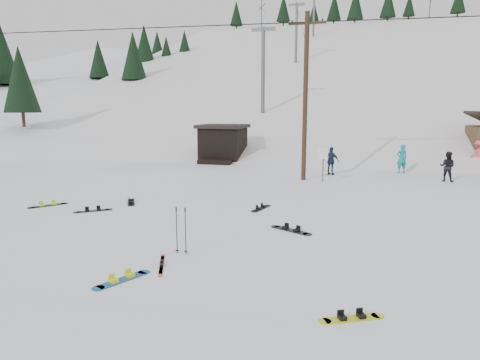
# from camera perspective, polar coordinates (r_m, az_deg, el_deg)

# --- Properties ---
(ground) EXTENTS (200.00, 200.00, 0.00)m
(ground) POSITION_cam_1_polar(r_m,az_deg,el_deg) (11.64, -11.00, -10.58)
(ground) COLOR white
(ground) RESTS_ON ground
(ski_slope) EXTENTS (60.00, 85.24, 65.97)m
(ski_slope) POSITION_cam_1_polar(r_m,az_deg,el_deg) (66.85, 11.07, -4.41)
(ski_slope) COLOR white
(ski_slope) RESTS_ON ground
(ridge_left) EXTENTS (47.54, 95.03, 58.38)m
(ridge_left) POSITION_cam_1_polar(r_m,az_deg,el_deg) (72.37, -19.18, -2.89)
(ridge_left) COLOR white
(ridge_left) RESTS_ON ground
(treeline_left) EXTENTS (20.00, 64.00, 10.00)m
(treeline_left) POSITION_cam_1_polar(r_m,az_deg,el_deg) (63.32, -22.38, 5.28)
(treeline_left) COLOR black
(treeline_left) RESTS_ON ground
(treeline_crest) EXTENTS (50.00, 6.00, 10.00)m
(treeline_crest) POSITION_cam_1_polar(r_m,az_deg,el_deg) (95.93, 12.89, 6.99)
(treeline_crest) COLOR black
(treeline_crest) RESTS_ON ski_slope
(utility_pole) EXTENTS (2.00, 0.26, 9.00)m
(utility_pole) POSITION_cam_1_polar(r_m,az_deg,el_deg) (23.92, 8.71, 11.17)
(utility_pole) COLOR #3A2819
(utility_pole) RESTS_ON ground
(trail_sign) EXTENTS (0.50, 0.09, 1.85)m
(trail_sign) POSITION_cam_1_polar(r_m,az_deg,el_deg) (23.53, 11.04, 2.82)
(trail_sign) COLOR #595B60
(trail_sign) RESTS_ON ground
(lift_hut) EXTENTS (3.40, 4.10, 2.75)m
(lift_hut) POSITION_cam_1_polar(r_m,az_deg,el_deg) (32.36, -2.29, 4.96)
(lift_hut) COLOR black
(lift_hut) RESTS_ON ground
(lift_tower_near) EXTENTS (2.20, 0.36, 8.00)m
(lift_tower_near) POSITION_cam_1_polar(r_m,az_deg,el_deg) (40.91, 3.10, 15.03)
(lift_tower_near) COLOR #595B60
(lift_tower_near) RESTS_ON ski_slope
(lift_tower_mid) EXTENTS (2.20, 0.36, 8.00)m
(lift_tower_mid) POSITION_cam_1_polar(r_m,az_deg,el_deg) (61.28, 7.54, 19.27)
(lift_tower_mid) COLOR #595B60
(lift_tower_mid) RESTS_ON ski_slope
(lift_tower_far) EXTENTS (2.20, 0.36, 8.00)m
(lift_tower_far) POSITION_cam_1_polar(r_m,az_deg,el_deg) (81.98, 9.83, 21.35)
(lift_tower_far) COLOR #595B60
(lift_tower_far) RESTS_ON ski_slope
(hero_snowboard) EXTENTS (0.81, 1.41, 0.11)m
(hero_snowboard) POSITION_cam_1_polar(r_m,az_deg,el_deg) (10.61, -15.45, -12.64)
(hero_snowboard) COLOR #15548D
(hero_snowboard) RESTS_ON ground
(hero_skis) EXTENTS (0.72, 1.50, 0.08)m
(hero_skis) POSITION_cam_1_polar(r_m,az_deg,el_deg) (11.34, -10.42, -10.99)
(hero_skis) COLOR #D44215
(hero_skis) RESTS_ON ground
(ski_poles) EXTENTS (0.36, 0.09, 1.30)m
(ski_poles) POSITION_cam_1_polar(r_m,az_deg,el_deg) (11.94, -7.86, -6.61)
(ski_poles) COLOR black
(ski_poles) RESTS_ON ground
(board_scatter_a) EXTENTS (1.19, 1.02, 0.10)m
(board_scatter_a) POSITION_cam_1_polar(r_m,az_deg,el_deg) (17.67, -19.01, -3.87)
(board_scatter_a) COLOR black
(board_scatter_a) RESTS_ON ground
(board_scatter_b) EXTENTS (0.89, 1.34, 0.11)m
(board_scatter_b) POSITION_cam_1_polar(r_m,az_deg,el_deg) (18.77, -14.32, -2.86)
(board_scatter_b) COLOR black
(board_scatter_b) RESTS_ON ground
(board_scatter_c) EXTENTS (1.07, 1.34, 0.11)m
(board_scatter_c) POSITION_cam_1_polar(r_m,az_deg,el_deg) (19.30, -24.22, -3.08)
(board_scatter_c) COLOR black
(board_scatter_c) RESTS_ON ground
(board_scatter_d) EXTENTS (1.45, 0.90, 0.11)m
(board_scatter_d) POSITION_cam_1_polar(r_m,az_deg,el_deg) (14.21, 6.81, -6.62)
(board_scatter_d) COLOR black
(board_scatter_d) RESTS_ON ground
(board_scatter_e) EXTENTS (1.21, 0.75, 0.09)m
(board_scatter_e) POSITION_cam_1_polar(r_m,az_deg,el_deg) (8.82, 14.64, -17.37)
(board_scatter_e) COLOR yellow
(board_scatter_e) RESTS_ON ground
(board_scatter_f) EXTENTS (0.56, 1.40, 0.10)m
(board_scatter_f) POSITION_cam_1_polar(r_m,az_deg,el_deg) (17.12, 2.83, -3.77)
(board_scatter_f) COLOR black
(board_scatter_f) RESTS_ON ground
(skier_teal) EXTENTS (0.76, 0.63, 1.78)m
(skier_teal) POSITION_cam_1_polar(r_m,az_deg,el_deg) (28.14, 20.76, 2.67)
(skier_teal) COLOR #0E838C
(skier_teal) RESTS_ON ground
(skier_dark) EXTENTS (0.97, 0.87, 1.64)m
(skier_dark) POSITION_cam_1_polar(r_m,az_deg,el_deg) (25.89, 25.91, 1.62)
(skier_dark) COLOR black
(skier_dark) RESTS_ON ground
(skier_pink) EXTENTS (1.38, 1.09, 1.88)m
(skier_pink) POSITION_cam_1_polar(r_m,az_deg,el_deg) (32.39, 29.19, 3.00)
(skier_pink) COLOR #E14F57
(skier_pink) RESTS_ON ground
(skier_navy) EXTENTS (1.07, 0.73, 1.68)m
(skier_navy) POSITION_cam_1_polar(r_m,az_deg,el_deg) (26.20, 12.06, 2.50)
(skier_navy) COLOR #19243E
(skier_navy) RESTS_ON ground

